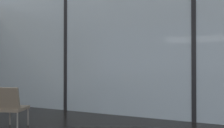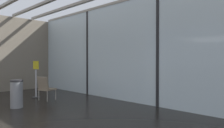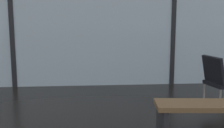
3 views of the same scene
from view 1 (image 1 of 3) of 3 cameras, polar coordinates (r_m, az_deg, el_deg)
name	(u,v)px [view 1 (image 1 of 3)]	position (r m, az deg, el deg)	size (l,w,h in m)	color
glass_curtain_wall	(194,45)	(5.27, 21.21, 4.88)	(14.00, 0.08, 3.58)	silver
window_mullion_0	(66,49)	(6.36, -12.24, 3.93)	(0.10, 0.12, 3.58)	black
window_mullion_1	(194,45)	(5.27, 21.21, 4.88)	(0.10, 0.12, 3.58)	black
parked_airplane	(219,45)	(11.29, 26.90, 4.53)	(13.01, 4.56, 4.56)	silver
lounge_chair_2	(11,105)	(4.88, -25.60, -9.93)	(0.61, 0.64, 0.87)	#7F705B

